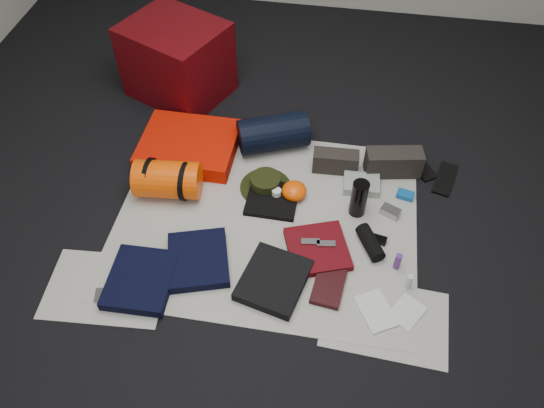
% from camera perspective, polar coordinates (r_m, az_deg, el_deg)
% --- Properties ---
extents(floor, '(4.50, 4.50, 0.02)m').
position_cam_1_polar(floor, '(2.88, -0.59, -1.77)').
color(floor, black).
rests_on(floor, ground).
extents(newspaper_mat, '(1.60, 1.30, 0.01)m').
position_cam_1_polar(newspaper_mat, '(2.87, -0.59, -1.61)').
color(newspaper_mat, beige).
rests_on(newspaper_mat, floor).
extents(newspaper_sheet_front_left, '(0.61, 0.44, 0.00)m').
position_cam_1_polar(newspaper_sheet_front_left, '(2.74, -17.37, -8.55)').
color(newspaper_sheet_front_left, beige).
rests_on(newspaper_sheet_front_left, floor).
extents(newspaper_sheet_front_right, '(0.60, 0.43, 0.00)m').
position_cam_1_polar(newspaper_sheet_front_right, '(2.59, 12.06, -12.02)').
color(newspaper_sheet_front_right, beige).
rests_on(newspaper_sheet_front_right, floor).
extents(red_cabinet, '(0.74, 0.69, 0.49)m').
position_cam_1_polar(red_cabinet, '(3.57, -10.15, 14.98)').
color(red_cabinet, '#51050A').
rests_on(red_cabinet, floor).
extents(sleeping_pad, '(0.56, 0.46, 0.10)m').
position_cam_1_polar(sleeping_pad, '(3.22, -8.92, 6.25)').
color(sleeping_pad, red).
rests_on(sleeping_pad, newspaper_mat).
extents(stuff_sack, '(0.38, 0.24, 0.21)m').
position_cam_1_polar(stuff_sack, '(2.96, -11.15, 2.60)').
color(stuff_sack, '#F24A04').
rests_on(stuff_sack, newspaper_mat).
extents(sack_strap_left, '(0.02, 0.22, 0.22)m').
position_cam_1_polar(sack_strap_left, '(2.99, -12.98, 2.86)').
color(sack_strap_left, black).
rests_on(sack_strap_left, newspaper_mat).
extents(sack_strap_right, '(0.03, 0.22, 0.22)m').
position_cam_1_polar(sack_strap_right, '(2.93, -9.31, 2.42)').
color(sack_strap_right, black).
rests_on(sack_strap_right, newspaper_mat).
extents(navy_duffel, '(0.46, 0.35, 0.21)m').
position_cam_1_polar(navy_duffel, '(3.17, 0.14, 7.63)').
color(navy_duffel, black).
rests_on(navy_duffel, newspaper_mat).
extents(boonie_brim, '(0.35, 0.35, 0.01)m').
position_cam_1_polar(boonie_brim, '(3.01, -0.69, 1.84)').
color(boonie_brim, black).
rests_on(boonie_brim, newspaper_mat).
extents(boonie_crown, '(0.17, 0.17, 0.08)m').
position_cam_1_polar(boonie_crown, '(2.98, -0.70, 2.37)').
color(boonie_crown, black).
rests_on(boonie_crown, boonie_brim).
extents(hiking_boot_left, '(0.26, 0.11, 0.13)m').
position_cam_1_polar(hiking_boot_left, '(3.08, 6.84, 4.57)').
color(hiking_boot_left, '#2A2521').
rests_on(hiking_boot_left, newspaper_mat).
extents(hiking_boot_right, '(0.33, 0.17, 0.16)m').
position_cam_1_polar(hiking_boot_right, '(3.11, 12.93, 4.38)').
color(hiking_boot_right, '#2A2521').
rests_on(hiking_boot_right, newspaper_mat).
extents(flip_flop_left, '(0.22, 0.26, 0.01)m').
position_cam_1_polar(flip_flop_left, '(3.25, 15.56, 4.01)').
color(flip_flop_left, black).
rests_on(flip_flop_left, floor).
extents(flip_flop_right, '(0.16, 0.28, 0.01)m').
position_cam_1_polar(flip_flop_right, '(3.21, 18.11, 2.59)').
color(flip_flop_right, black).
rests_on(flip_flop_right, floor).
extents(trousers_navy_a, '(0.32, 0.36, 0.05)m').
position_cam_1_polar(trousers_navy_a, '(2.68, -13.92, -7.92)').
color(trousers_navy_a, black).
rests_on(trousers_navy_a, newspaper_mat).
extents(trousers_navy_b, '(0.38, 0.41, 0.05)m').
position_cam_1_polar(trousers_navy_b, '(2.70, -7.93, -5.96)').
color(trousers_navy_b, black).
rests_on(trousers_navy_b, newspaper_mat).
extents(trousers_charcoal, '(0.37, 0.40, 0.05)m').
position_cam_1_polar(trousers_charcoal, '(2.61, 0.18, -8.18)').
color(trousers_charcoal, black).
rests_on(trousers_charcoal, newspaper_mat).
extents(black_tshirt, '(0.28, 0.26, 0.03)m').
position_cam_1_polar(black_tshirt, '(2.93, 0.02, 0.48)').
color(black_tshirt, black).
rests_on(black_tshirt, newspaper_mat).
extents(red_shirt, '(0.38, 0.38, 0.04)m').
position_cam_1_polar(red_shirt, '(2.73, 4.91, -4.84)').
color(red_shirt, '#56090F').
rests_on(red_shirt, newspaper_mat).
extents(orange_stuff_sack, '(0.16, 0.16, 0.09)m').
position_cam_1_polar(orange_stuff_sack, '(2.93, 2.41, 1.42)').
color(orange_stuff_sack, '#F24A04').
rests_on(orange_stuff_sack, newspaper_mat).
extents(first_aid_pouch, '(0.21, 0.16, 0.05)m').
position_cam_1_polar(first_aid_pouch, '(3.03, 9.59, 2.12)').
color(first_aid_pouch, gray).
rests_on(first_aid_pouch, newspaper_mat).
extents(water_bottle, '(0.11, 0.11, 0.22)m').
position_cam_1_polar(water_bottle, '(2.85, 9.33, 0.61)').
color(water_bottle, black).
rests_on(water_bottle, newspaper_mat).
extents(speaker, '(0.16, 0.21, 0.08)m').
position_cam_1_polar(speaker, '(2.76, 10.52, -4.10)').
color(speaker, black).
rests_on(speaker, newspaper_mat).
extents(compact_camera, '(0.12, 0.10, 0.04)m').
position_cam_1_polar(compact_camera, '(2.94, 12.61, -0.81)').
color(compact_camera, '#A0A0A4').
rests_on(compact_camera, newspaper_mat).
extents(cyan_case, '(0.10, 0.08, 0.03)m').
position_cam_1_polar(cyan_case, '(3.04, 14.14, 0.95)').
color(cyan_case, '#0F5495').
rests_on(cyan_case, newspaper_mat).
extents(toiletry_purple, '(0.04, 0.04, 0.10)m').
position_cam_1_polar(toiletry_purple, '(2.71, 13.36, -6.03)').
color(toiletry_purple, '#56277E').
rests_on(toiletry_purple, newspaper_mat).
extents(toiletry_clear, '(0.03, 0.03, 0.09)m').
position_cam_1_polar(toiletry_clear, '(2.66, 14.49, -8.09)').
color(toiletry_clear, beige).
rests_on(toiletry_clear, newspaper_mat).
extents(paperback_book, '(0.17, 0.24, 0.03)m').
position_cam_1_polar(paperback_book, '(2.62, 6.10, -8.81)').
color(paperback_book, black).
rests_on(paperback_book, newspaper_mat).
extents(map_booklet, '(0.22, 0.25, 0.01)m').
position_cam_1_polar(map_booklet, '(2.59, 11.13, -11.23)').
color(map_booklet, silver).
rests_on(map_booklet, newspaper_mat).
extents(map_printout, '(0.19, 0.21, 0.01)m').
position_cam_1_polar(map_printout, '(2.63, 14.31, -11.17)').
color(map_printout, silver).
rests_on(map_printout, newspaper_mat).
extents(sunglasses, '(0.12, 0.07, 0.03)m').
position_cam_1_polar(sunglasses, '(2.82, 11.09, -3.69)').
color(sunglasses, black).
rests_on(sunglasses, newspaper_mat).
extents(key_cluster, '(0.09, 0.09, 0.01)m').
position_cam_1_polar(key_cluster, '(2.71, -17.71, -9.32)').
color(key_cluster, '#A0A0A4').
rests_on(key_cluster, newspaper_mat).
extents(tape_roll, '(0.05, 0.05, 0.04)m').
position_cam_1_polar(tape_roll, '(2.92, 0.50, 1.27)').
color(tape_roll, silver).
rests_on(tape_roll, black_tshirt).
extents(energy_bar_a, '(0.10, 0.05, 0.01)m').
position_cam_1_polar(energy_bar_a, '(2.72, 4.16, -4.06)').
color(energy_bar_a, '#A0A0A4').
rests_on(energy_bar_a, red_shirt).
extents(energy_bar_b, '(0.10, 0.05, 0.01)m').
position_cam_1_polar(energy_bar_b, '(2.72, 5.83, -4.28)').
color(energy_bar_b, '#A0A0A4').
rests_on(energy_bar_b, red_shirt).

